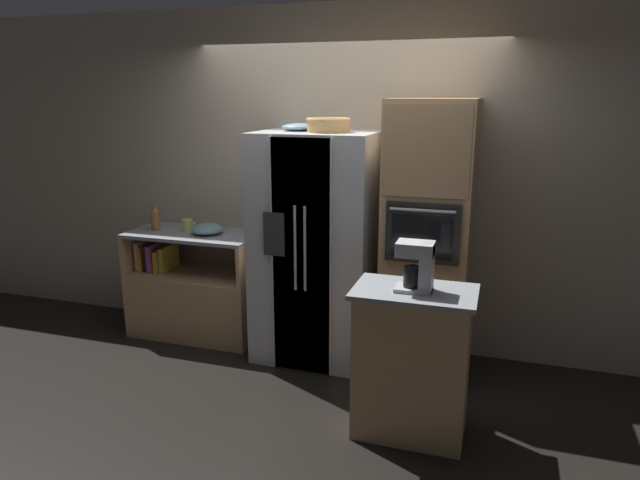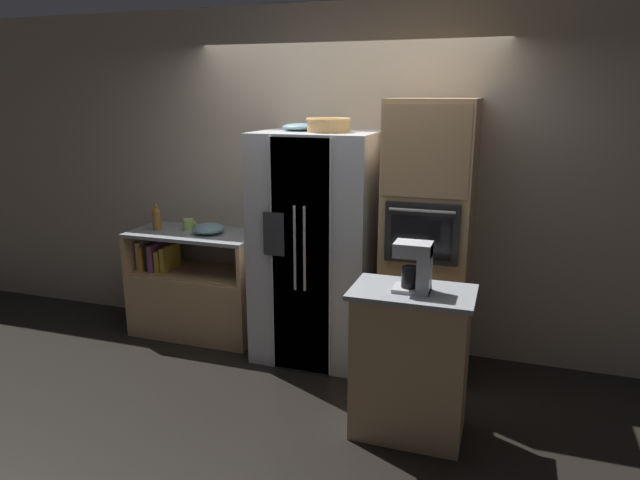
{
  "view_description": "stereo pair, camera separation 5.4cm",
  "coord_description": "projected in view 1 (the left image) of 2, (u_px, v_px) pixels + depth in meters",
  "views": [
    {
      "loc": [
        1.25,
        -4.09,
        2.1
      ],
      "look_at": [
        -0.06,
        -0.03,
        1.0
      ],
      "focal_mm": 32.0,
      "sensor_mm": 36.0,
      "label": 1
    },
    {
      "loc": [
        1.3,
        -4.08,
        2.1
      ],
      "look_at": [
        -0.06,
        -0.03,
        1.0
      ],
      "focal_mm": 32.0,
      "sensor_mm": 36.0,
      "label": 2
    }
  ],
  "objects": [
    {
      "name": "counter_left",
      "position": [
        196.0,
        296.0,
        5.09
      ],
      "size": [
        1.14,
        0.57,
        0.94
      ],
      "color": "tan",
      "rests_on": "ground_plane"
    },
    {
      "name": "coffee_maker",
      "position": [
        419.0,
        264.0,
        3.36
      ],
      "size": [
        0.22,
        0.16,
        0.3
      ],
      "color": "#B2B2B7",
      "rests_on": "island_counter"
    },
    {
      "name": "island_counter",
      "position": [
        412.0,
        362.0,
        3.55
      ],
      "size": [
        0.74,
        0.47,
        0.96
      ],
      "color": "tan",
      "rests_on": "ground_plane"
    },
    {
      "name": "mug",
      "position": [
        188.0,
        225.0,
        5.0
      ],
      "size": [
        0.13,
        0.09,
        0.1
      ],
      "color": "#B2D166",
      "rests_on": "counter_left"
    },
    {
      "name": "fruit_bowl",
      "position": [
        299.0,
        127.0,
        4.41
      ],
      "size": [
        0.27,
        0.27,
        0.06
      ],
      "color": "#668C99",
      "rests_on": "refrigerator"
    },
    {
      "name": "mixing_bowl",
      "position": [
        208.0,
        229.0,
        4.87
      ],
      "size": [
        0.27,
        0.27,
        0.09
      ],
      "color": "#668C99",
      "rests_on": "counter_left"
    },
    {
      "name": "refrigerator",
      "position": [
        316.0,
        248.0,
        4.53
      ],
      "size": [
        0.93,
        0.76,
        1.82
      ],
      "color": "silver",
      "rests_on": "ground_plane"
    },
    {
      "name": "wall_oven",
      "position": [
        428.0,
        240.0,
        4.27
      ],
      "size": [
        0.62,
        0.72,
        2.07
      ],
      "color": "tan",
      "rests_on": "ground_plane"
    },
    {
      "name": "wall_back",
      "position": [
        345.0,
        181.0,
        4.74
      ],
      "size": [
        12.0,
        0.06,
        2.8
      ],
      "color": "tan",
      "rests_on": "ground_plane"
    },
    {
      "name": "ground_plane",
      "position": [
        328.0,
        358.0,
        4.67
      ],
      "size": [
        20.0,
        20.0,
        0.0
      ],
      "primitive_type": "plane",
      "color": "black"
    },
    {
      "name": "bottle_tall",
      "position": [
        155.0,
        218.0,
        5.0
      ],
      "size": [
        0.08,
        0.08,
        0.23
      ],
      "color": "brown",
      "rests_on": "counter_left"
    },
    {
      "name": "wicker_basket",
      "position": [
        328.0,
        124.0,
        4.24
      ],
      "size": [
        0.33,
        0.33,
        0.1
      ],
      "color": "tan",
      "rests_on": "refrigerator"
    }
  ]
}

